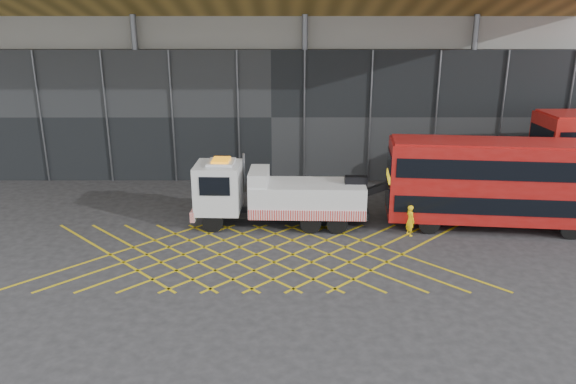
{
  "coord_description": "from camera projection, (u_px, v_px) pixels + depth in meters",
  "views": [
    {
      "loc": [
        2.97,
        -22.56,
        10.2
      ],
      "look_at": [
        3.0,
        1.5,
        2.4
      ],
      "focal_mm": 35.0,
      "sensor_mm": 36.0,
      "label": 1
    }
  ],
  "objects": [
    {
      "name": "worker",
      "position": [
        410.0,
        220.0,
        26.49
      ],
      "size": [
        0.54,
        0.64,
        1.51
      ],
      "primitive_type": "imported",
      "rotation": [
        0.0,
        0.0,
        1.94
      ],
      "color": "yellow",
      "rests_on": "ground_plane"
    },
    {
      "name": "road_markings",
      "position": [
        256.0,
        254.0,
        24.6
      ],
      "size": [
        19.96,
        7.16,
        0.01
      ],
      "color": "gold",
      "rests_on": "ground_plane"
    },
    {
      "name": "recovery_truck",
      "position": [
        273.0,
        195.0,
        27.48
      ],
      "size": [
        9.89,
        2.64,
        3.44
      ],
      "rotation": [
        0.0,
        0.0,
        -0.03
      ],
      "color": "black",
      "rests_on": "ground_plane"
    },
    {
      "name": "bus_towed",
      "position": [
        501.0,
        181.0,
        26.9
      ],
      "size": [
        10.91,
        3.61,
        4.36
      ],
      "rotation": [
        0.0,
        0.0,
        -0.11
      ],
      "color": "#9E0F0C",
      "rests_on": "ground_plane"
    },
    {
      "name": "construction_building",
      "position": [
        272.0,
        29.0,
        39.33
      ],
      "size": [
        55.0,
        23.97,
        18.0
      ],
      "color": "gray",
      "rests_on": "ground_plane"
    },
    {
      "name": "ground_plane",
      "position": [
        220.0,
        255.0,
        24.6
      ],
      "size": [
        120.0,
        120.0,
        0.0
      ],
      "primitive_type": "plane",
      "color": "#262628"
    }
  ]
}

